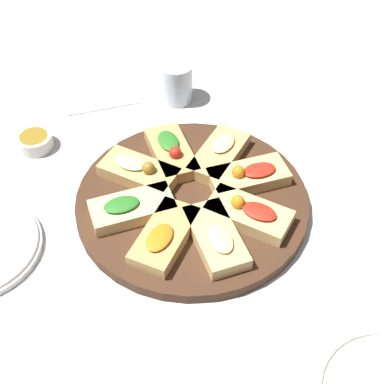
% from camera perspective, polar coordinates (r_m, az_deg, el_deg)
% --- Properties ---
extents(ground_plane, '(3.00, 3.00, 0.00)m').
position_cam_1_polar(ground_plane, '(0.87, -0.00, -1.40)').
color(ground_plane, silver).
extents(serving_board, '(0.37, 0.37, 0.02)m').
position_cam_1_polar(serving_board, '(0.87, -0.00, -0.96)').
color(serving_board, '#422819').
rests_on(serving_board, ground_plane).
extents(focaccia_slice_0, '(0.06, 0.13, 0.04)m').
position_cam_1_polar(focaccia_slice_0, '(0.92, -2.07, 4.30)').
color(focaccia_slice_0, tan).
rests_on(focaccia_slice_0, serving_board).
extents(focaccia_slice_1, '(0.13, 0.14, 0.04)m').
position_cam_1_polar(focaccia_slice_1, '(0.89, -5.69, 2.23)').
color(focaccia_slice_1, tan).
rests_on(focaccia_slice_1, serving_board).
extents(focaccia_slice_2, '(0.13, 0.06, 0.03)m').
position_cam_1_polar(focaccia_slice_2, '(0.83, -6.50, -1.62)').
color(focaccia_slice_2, '#E5C689').
rests_on(focaccia_slice_2, serving_board).
extents(focaccia_slice_3, '(0.13, 0.13, 0.03)m').
position_cam_1_polar(focaccia_slice_3, '(0.79, -2.96, -4.73)').
color(focaccia_slice_3, tan).
rests_on(focaccia_slice_3, serving_board).
extents(focaccia_slice_4, '(0.06, 0.13, 0.03)m').
position_cam_1_polar(focaccia_slice_4, '(0.79, 2.47, -4.89)').
color(focaccia_slice_4, '#DBB775').
rests_on(focaccia_slice_4, serving_board).
extents(focaccia_slice_5, '(0.13, 0.14, 0.04)m').
position_cam_1_polar(focaccia_slice_5, '(0.82, 6.08, -2.28)').
color(focaccia_slice_5, '#DBB775').
rests_on(focaccia_slice_5, serving_board).
extents(focaccia_slice_6, '(0.13, 0.07, 0.04)m').
position_cam_1_polar(focaccia_slice_6, '(0.88, 6.18, 1.52)').
color(focaccia_slice_6, '#DBB775').
rests_on(focaccia_slice_6, serving_board).
extents(focaccia_slice_7, '(0.14, 0.13, 0.03)m').
position_cam_1_polar(focaccia_slice_7, '(0.91, 2.93, 4.05)').
color(focaccia_slice_7, tan).
rests_on(focaccia_slice_7, serving_board).
extents(water_glass, '(0.07, 0.07, 0.08)m').
position_cam_1_polar(water_glass, '(1.06, -1.71, 11.59)').
color(water_glass, silver).
rests_on(water_glass, ground_plane).
extents(napkin_stack, '(0.16, 0.14, 0.01)m').
position_cam_1_polar(napkin_stack, '(1.12, -9.92, 10.63)').
color(napkin_stack, white).
rests_on(napkin_stack, ground_plane).
extents(dipping_bowl, '(0.06, 0.06, 0.03)m').
position_cam_1_polar(dipping_bowl, '(1.01, -16.43, 5.23)').
color(dipping_bowl, silver).
rests_on(dipping_bowl, ground_plane).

